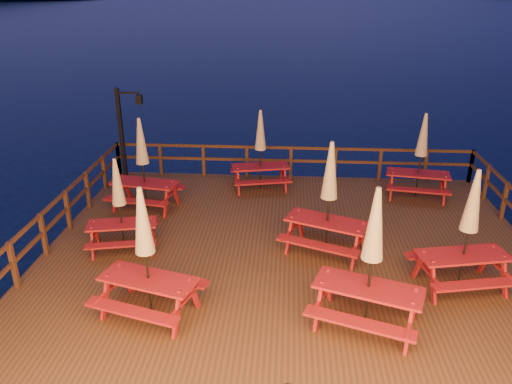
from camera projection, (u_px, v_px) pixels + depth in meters
ground at (289, 263)px, 12.48m from camera, size 500.00×500.00×0.00m
deck at (289, 256)px, 12.40m from camera, size 12.00×10.00×0.40m
deck_piles at (289, 273)px, 12.60m from camera, size 11.44×9.44×1.40m
railing at (291, 192)px, 13.66m from camera, size 11.80×9.75×1.10m
lamp_post at (125, 125)px, 16.14m from camera, size 0.85×0.18×3.00m
picnic_table_0 at (329, 197)px, 11.63m from camera, size 2.42×2.23×2.80m
picnic_table_1 at (260, 149)px, 15.41m from camera, size 2.04×1.80×2.54m
picnic_table_2 at (468, 229)px, 10.24m from camera, size 2.17×1.91×2.70m
picnic_table_3 at (372, 257)px, 9.03m from camera, size 2.43×2.21×2.86m
picnic_table_4 at (119, 204)px, 11.86m from camera, size 1.88×1.66×2.35m
picnic_table_5 at (143, 163)px, 14.03m from camera, size 2.11×1.84×2.67m
picnic_table_6 at (421, 155)px, 14.77m from camera, size 2.04×1.77×2.61m
picnic_table_7 at (145, 251)px, 9.39m from camera, size 2.26×2.03×2.71m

